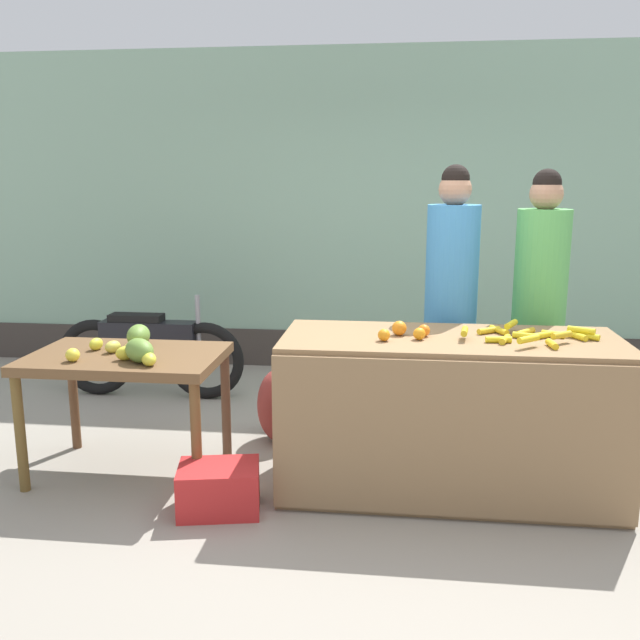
{
  "coord_description": "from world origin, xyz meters",
  "views": [
    {
      "loc": [
        0.08,
        -3.8,
        1.8
      ],
      "look_at": [
        -0.38,
        0.15,
        0.97
      ],
      "focal_mm": 38.01,
      "sensor_mm": 36.0,
      "label": 1
    }
  ],
  "objects_px": {
    "produce_crate": "(219,488)",
    "vendor_woman_blue_shirt": "(450,310)",
    "parked_motorcycle": "(149,350)",
    "vendor_woman_green_shirt": "(538,313)",
    "produce_sack": "(279,405)"
  },
  "relations": [
    {
      "from": "vendor_woman_blue_shirt",
      "to": "produce_crate",
      "type": "height_order",
      "value": "vendor_woman_blue_shirt"
    },
    {
      "from": "vendor_woman_green_shirt",
      "to": "produce_crate",
      "type": "xyz_separation_m",
      "value": [
        -1.87,
        -1.12,
        -0.81
      ]
    },
    {
      "from": "parked_motorcycle",
      "to": "vendor_woman_blue_shirt",
      "type": "bearing_deg",
      "value": -19.12
    },
    {
      "from": "vendor_woman_green_shirt",
      "to": "produce_sack",
      "type": "height_order",
      "value": "vendor_woman_green_shirt"
    },
    {
      "from": "vendor_woman_green_shirt",
      "to": "produce_crate",
      "type": "distance_m",
      "value": 2.32
    },
    {
      "from": "parked_motorcycle",
      "to": "produce_sack",
      "type": "relative_size",
      "value": 3.1
    },
    {
      "from": "produce_crate",
      "to": "produce_sack",
      "type": "distance_m",
      "value": 1.07
    },
    {
      "from": "produce_crate",
      "to": "produce_sack",
      "type": "xyz_separation_m",
      "value": [
        0.15,
        1.05,
        0.13
      ]
    },
    {
      "from": "parked_motorcycle",
      "to": "produce_sack",
      "type": "distance_m",
      "value": 1.52
    },
    {
      "from": "vendor_woman_green_shirt",
      "to": "produce_sack",
      "type": "relative_size",
      "value": 3.61
    },
    {
      "from": "produce_sack",
      "to": "produce_crate",
      "type": "bearing_deg",
      "value": -98.05
    },
    {
      "from": "vendor_woman_green_shirt",
      "to": "vendor_woman_blue_shirt",
      "type": "bearing_deg",
      "value": -175.27
    },
    {
      "from": "produce_crate",
      "to": "vendor_woman_blue_shirt",
      "type": "bearing_deg",
      "value": 39.52
    },
    {
      "from": "vendor_woman_blue_shirt",
      "to": "produce_crate",
      "type": "relative_size",
      "value": 4.3
    },
    {
      "from": "vendor_woman_blue_shirt",
      "to": "produce_crate",
      "type": "distance_m",
      "value": 1.87
    }
  ]
}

